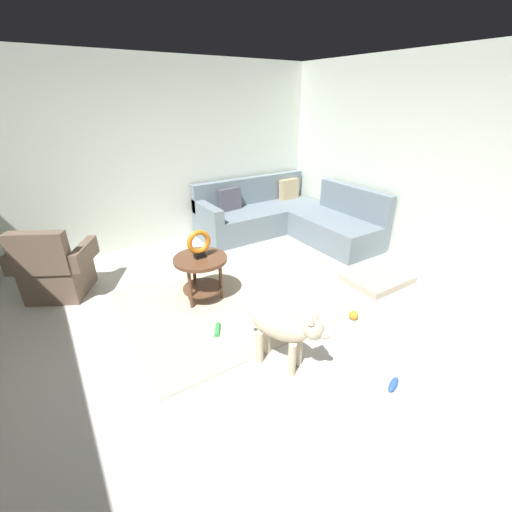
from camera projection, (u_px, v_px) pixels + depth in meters
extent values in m
cube|color=beige|center=(251.00, 343.00, 3.33)|extent=(6.00, 6.00, 0.10)
cube|color=silver|center=(144.00, 157.00, 4.95)|extent=(6.00, 0.12, 2.70)
cube|color=silver|center=(450.00, 169.00, 4.17)|extent=(0.12, 6.00, 2.70)
cube|color=#BCAD93|center=(230.00, 301.00, 3.91)|extent=(2.30, 1.90, 0.01)
cube|color=slate|center=(261.00, 219.00, 5.88)|extent=(2.20, 0.85, 0.42)
cube|color=slate|center=(250.00, 190.00, 5.96)|extent=(2.20, 0.14, 0.46)
cube|color=slate|center=(335.00, 231.00, 5.36)|extent=(0.85, 1.40, 0.42)
cube|color=slate|center=(354.00, 201.00, 5.35)|extent=(0.14, 1.40, 0.46)
cube|color=slate|center=(207.00, 212.00, 5.25)|extent=(0.16, 0.85, 0.22)
cube|color=tan|center=(289.00, 190.00, 6.24)|extent=(0.39, 0.16, 0.39)
cube|color=#4C4C56|center=(230.00, 200.00, 5.63)|extent=(0.39, 0.18, 0.39)
cube|color=brown|center=(60.00, 278.00, 4.01)|extent=(0.81, 0.81, 0.40)
cube|color=brown|center=(39.00, 254.00, 3.59)|extent=(0.59, 0.41, 0.48)
cube|color=brown|center=(22.00, 255.00, 3.85)|extent=(0.38, 0.57, 0.22)
cube|color=brown|center=(84.00, 254.00, 3.89)|extent=(0.38, 0.57, 0.22)
cylinder|color=brown|center=(200.00, 259.00, 3.74)|extent=(0.60, 0.60, 0.04)
cylinder|color=brown|center=(202.00, 288.00, 3.90)|extent=(0.45, 0.45, 0.02)
cylinder|color=brown|center=(194.00, 273.00, 4.02)|extent=(0.04, 0.04, 0.50)
cylinder|color=brown|center=(190.00, 289.00, 3.68)|extent=(0.04, 0.04, 0.50)
cylinder|color=brown|center=(221.00, 280.00, 3.87)|extent=(0.04, 0.04, 0.50)
cube|color=black|center=(200.00, 255.00, 3.72)|extent=(0.12, 0.08, 0.05)
torus|color=orange|center=(199.00, 242.00, 3.65)|extent=(0.28, 0.06, 0.28)
cube|color=#B2A38E|center=(378.00, 278.00, 4.32)|extent=(0.80, 0.60, 0.09)
cylinder|color=beige|center=(298.00, 349.00, 2.94)|extent=(0.07, 0.07, 0.32)
cylinder|color=beige|center=(292.00, 359.00, 2.83)|extent=(0.07, 0.07, 0.32)
cylinder|color=beige|center=(267.00, 338.00, 3.07)|extent=(0.07, 0.07, 0.32)
cylinder|color=beige|center=(260.00, 347.00, 2.96)|extent=(0.07, 0.07, 0.32)
ellipsoid|color=beige|center=(280.00, 326.00, 2.85)|extent=(0.44, 0.56, 0.24)
sphere|color=beige|center=(314.00, 330.00, 2.68)|extent=(0.17, 0.17, 0.17)
ellipsoid|color=beige|center=(323.00, 335.00, 2.66)|extent=(0.12, 0.14, 0.07)
cone|color=beige|center=(316.00, 315.00, 2.67)|extent=(0.06, 0.06, 0.07)
cone|color=beige|center=(312.00, 320.00, 2.60)|extent=(0.06, 0.06, 0.07)
cylinder|color=beige|center=(248.00, 311.00, 2.97)|extent=(0.12, 0.19, 0.16)
sphere|color=orange|center=(354.00, 315.00, 3.58)|extent=(0.10, 0.10, 0.10)
cylinder|color=green|center=(217.00, 330.00, 3.39)|extent=(0.14, 0.19, 0.05)
ellipsoid|color=blue|center=(394.00, 384.00, 2.75)|extent=(0.19, 0.12, 0.06)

